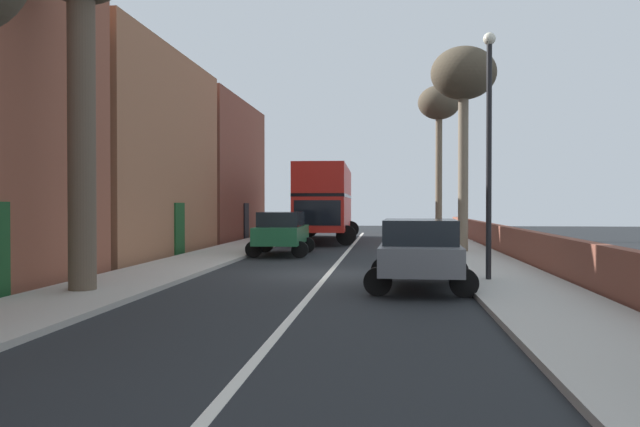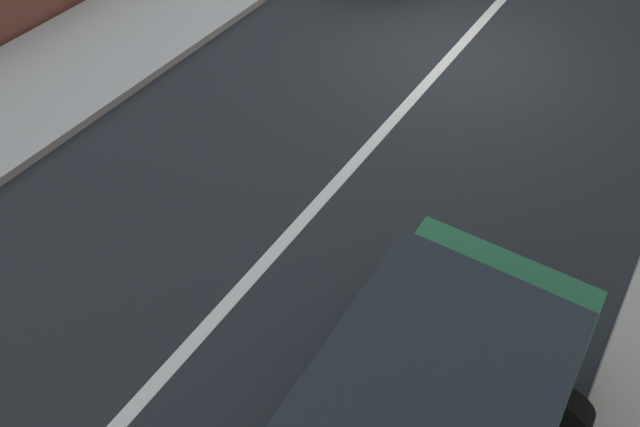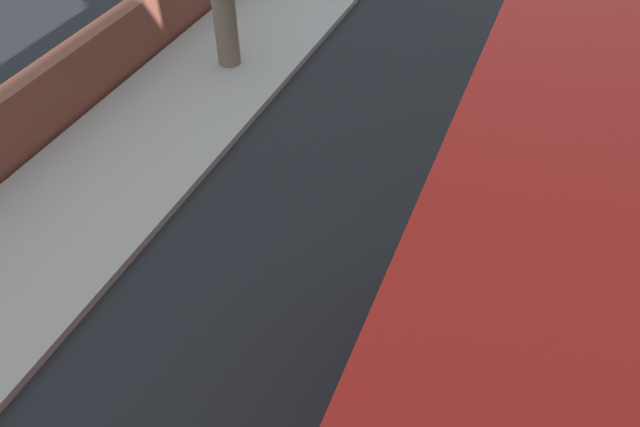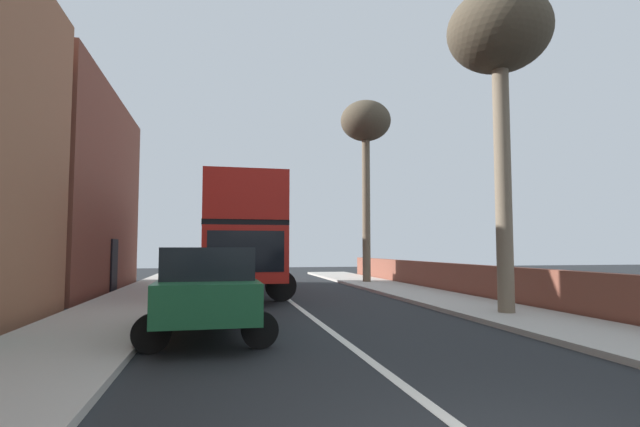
{
  "view_description": "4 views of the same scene",
  "coord_description": "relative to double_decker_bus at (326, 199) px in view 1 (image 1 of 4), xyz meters",
  "views": [
    {
      "loc": [
        1.72,
        -18.52,
        2.05
      ],
      "look_at": [
        -0.96,
        6.8,
        1.67
      ],
      "focal_mm": 35.89,
      "sensor_mm": 36.0,
      "label": 1
    },
    {
      "loc": [
        -2.92,
        8.61,
        5.53
      ],
      "look_at": [
        -0.56,
        4.96,
        0.88
      ],
      "focal_mm": 34.45,
      "sensor_mm": 36.0,
      "label": 2
    },
    {
      "loc": [
        -0.85,
        16.68,
        6.24
      ],
      "look_at": [
        0.88,
        12.77,
        1.97
      ],
      "focal_mm": 34.63,
      "sensor_mm": 36.0,
      "label": 3
    },
    {
      "loc": [
        -2.27,
        -3.15,
        1.71
      ],
      "look_at": [
        0.33,
        9.62,
        2.65
      ],
      "focal_mm": 27.54,
      "sensor_mm": 36.0,
      "label": 4
    }
  ],
  "objects": [
    {
      "name": "parked_car_green_left_2",
      "position": [
        -0.8,
        -10.02,
        -1.38
      ],
      "size": [
        2.48,
        4.37,
        1.73
      ],
      "color": "#1E6038",
      "rests_on": "ground"
    },
    {
      "name": "lamppost_right",
      "position": [
        6.0,
        -18.55,
        1.45
      ],
      "size": [
        0.32,
        0.32,
        6.31
      ],
      "color": "black",
      "rests_on": "sidewalk_right"
    },
    {
      "name": "road_centre_line",
      "position": [
        1.7,
        -16.75,
        -2.35
      ],
      "size": [
        0.16,
        54.0,
        0.01
      ],
      "primitive_type": "cube",
      "color": "silver",
      "rests_on": "ground"
    },
    {
      "name": "terraced_houses_left",
      "position": [
        -6.8,
        -18.12,
        2.32
      ],
      "size": [
        4.07,
        47.52,
        10.78
      ],
      "color": "brown",
      "rests_on": "ground"
    },
    {
      "name": "parked_car_grey_right_1",
      "position": [
        4.2,
        -19.77,
        -1.4
      ],
      "size": [
        2.63,
        4.32,
        1.68
      ],
      "color": "slate",
      "rests_on": "ground"
    },
    {
      "name": "sidewalk_right",
      "position": [
        6.6,
        -16.75,
        -2.3
      ],
      "size": [
        2.6,
        60.0,
        0.12
      ],
      "primitive_type": "cube",
      "color": "#B2ADA3",
      "rests_on": "ground"
    },
    {
      "name": "double_decker_bus",
      "position": [
        0.0,
        0.0,
        0.0
      ],
      "size": [
        3.78,
        11.47,
        4.06
      ],
      "color": "red",
      "rests_on": "ground"
    },
    {
      "name": "street_tree_left_2",
      "position": [
        -3.42,
        -21.55,
        3.85
      ],
      "size": [
        2.07,
        2.07,
        7.91
      ],
      "color": "brown",
      "rests_on": "sidewalk_left"
    },
    {
      "name": "street_tree_right_1",
      "position": [
        6.5,
        -8.64,
        4.77
      ],
      "size": [
        2.67,
        2.67,
        8.36
      ],
      "color": "#7A6B56",
      "rests_on": "sidewalk_right"
    },
    {
      "name": "sidewalk_left",
      "position": [
        -3.2,
        -16.75,
        -2.3
      ],
      "size": [
        2.6,
        60.0,
        0.12
      ],
      "primitive_type": "cube",
      "color": "#B2ADA3",
      "rests_on": "ground"
    },
    {
      "name": "boundary_wall_right",
      "position": [
        8.15,
        -16.75,
        -1.78
      ],
      "size": [
        0.36,
        54.0,
        1.15
      ],
      "primitive_type": "cube",
      "color": "brown",
      "rests_on": "ground"
    },
    {
      "name": "street_tree_right_3",
      "position": [
        6.44,
        3.18,
        5.36
      ],
      "size": [
        2.49,
        2.49,
        8.95
      ],
      "color": "brown",
      "rests_on": "sidewalk_right"
    },
    {
      "name": "ground_plane",
      "position": [
        1.7,
        -16.75,
        -2.36
      ],
      "size": [
        84.0,
        84.0,
        0.0
      ],
      "primitive_type": "plane",
      "color": "black"
    }
  ]
}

